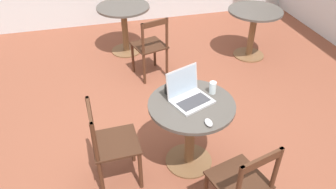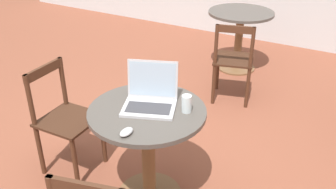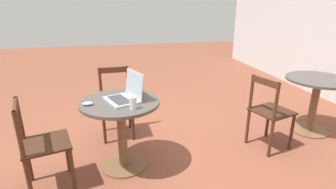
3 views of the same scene
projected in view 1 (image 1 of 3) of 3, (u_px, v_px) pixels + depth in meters
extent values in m
plane|color=brown|center=(163.00, 139.00, 3.51)|extent=(16.00, 16.00, 0.00)
cylinder|color=brown|center=(189.00, 160.00, 3.25)|extent=(0.46, 0.46, 0.02)
cylinder|color=brown|center=(190.00, 135.00, 3.04)|extent=(0.09, 0.09, 0.67)
cylinder|color=#4C4742|center=(192.00, 105.00, 2.84)|extent=(0.76, 0.76, 0.03)
cylinder|color=brown|center=(248.00, 55.00, 5.00)|extent=(0.46, 0.46, 0.02)
cylinder|color=brown|center=(252.00, 34.00, 4.79)|extent=(0.09, 0.09, 0.67)
cylinder|color=#4C4742|center=(256.00, 11.00, 4.59)|extent=(0.76, 0.76, 0.03)
cylinder|color=brown|center=(127.00, 50.00, 5.11)|extent=(0.46, 0.46, 0.02)
cylinder|color=brown|center=(125.00, 30.00, 4.90)|extent=(0.09, 0.09, 0.67)
cylinder|color=#4C4742|center=(123.00, 7.00, 4.70)|extent=(0.76, 0.76, 0.03)
cylinder|color=#472819|center=(133.00, 144.00, 3.14)|extent=(0.04, 0.04, 0.44)
cylinder|color=#472819|center=(140.00, 171.00, 2.87)|extent=(0.04, 0.04, 0.44)
cylinder|color=#472819|center=(97.00, 152.00, 3.06)|extent=(0.04, 0.04, 0.44)
cylinder|color=#472819|center=(101.00, 179.00, 2.79)|extent=(0.04, 0.04, 0.44)
cube|color=#3C2215|center=(116.00, 143.00, 2.83)|extent=(0.41, 0.41, 0.02)
cylinder|color=#472819|center=(90.00, 116.00, 2.80)|extent=(0.04, 0.04, 0.40)
cylinder|color=#472819|center=(95.00, 143.00, 2.54)|extent=(0.04, 0.04, 0.40)
cube|color=#472819|center=(90.00, 113.00, 2.58)|extent=(0.04, 0.37, 0.07)
cylinder|color=#472819|center=(238.00, 176.00, 2.83)|extent=(0.04, 0.04, 0.44)
cube|color=#3C2215|center=(238.00, 180.00, 2.51)|extent=(0.48, 0.48, 0.02)
cylinder|color=#472819|center=(239.00, 187.00, 2.20)|extent=(0.04, 0.04, 0.40)
cylinder|color=#472819|center=(276.00, 168.00, 2.33)|extent=(0.04, 0.04, 0.40)
cube|color=#472819|center=(262.00, 161.00, 2.17)|extent=(0.37, 0.12, 0.07)
cylinder|color=#472819|center=(133.00, 58.00, 4.49)|extent=(0.04, 0.04, 0.44)
cylinder|color=#472819|center=(155.00, 52.00, 4.63)|extent=(0.04, 0.04, 0.44)
cylinder|color=#472819|center=(144.00, 69.00, 4.25)|extent=(0.04, 0.04, 0.44)
cylinder|color=#472819|center=(167.00, 63.00, 4.39)|extent=(0.04, 0.04, 0.44)
cube|color=#3C2215|center=(149.00, 45.00, 4.31)|extent=(0.48, 0.48, 0.02)
cylinder|color=#472819|center=(143.00, 39.00, 4.00)|extent=(0.04, 0.04, 0.40)
cylinder|color=#472819|center=(167.00, 33.00, 4.14)|extent=(0.04, 0.04, 0.40)
cube|color=#472819|center=(155.00, 24.00, 3.97)|extent=(0.36, 0.13, 0.07)
cylinder|color=#B7B7B7|center=(260.00, 19.00, 6.10)|extent=(0.25, 0.25, 0.02)
cube|color=#B7B7BC|center=(192.00, 102.00, 2.84)|extent=(0.40, 0.36, 0.02)
cube|color=#38383D|center=(194.00, 102.00, 2.82)|extent=(0.31, 0.23, 0.00)
cube|color=#B7B7BC|center=(182.00, 81.00, 2.85)|extent=(0.32, 0.16, 0.25)
cube|color=#9EB2C6|center=(182.00, 81.00, 2.85)|extent=(0.30, 0.14, 0.23)
ellipsoid|color=#B7B7BC|center=(209.00, 123.00, 2.60)|extent=(0.06, 0.10, 0.03)
cylinder|color=black|center=(169.00, 89.00, 2.94)|extent=(0.08, 0.08, 0.08)
torus|color=black|center=(174.00, 88.00, 2.94)|extent=(0.05, 0.01, 0.05)
cylinder|color=silver|center=(213.00, 88.00, 2.93)|extent=(0.06, 0.06, 0.11)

